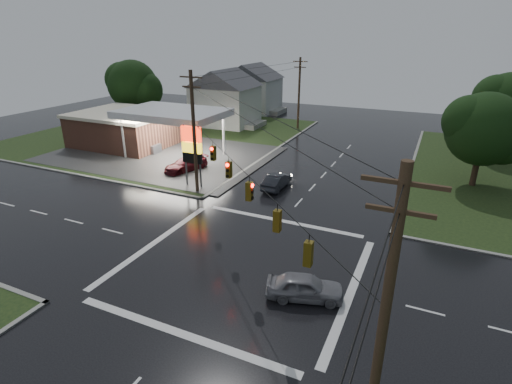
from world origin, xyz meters
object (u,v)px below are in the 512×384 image
at_px(utility_pole_se, 383,329).
at_px(car_crossing, 305,287).
at_px(car_pump, 186,164).
at_px(house_far, 252,87).
at_px(tree_nw_behind, 133,85).
at_px(tree_ne_near, 486,130).
at_px(house_near, 225,97).
at_px(gas_station, 133,127).
at_px(tree_ne_far, 510,105).
at_px(car_north, 277,181).
at_px(pylon_sign, 192,146).
at_px(utility_pole_nw, 194,132).
at_px(utility_pole_n, 299,93).

distance_m(utility_pole_se, car_crossing, 10.43).
bearing_deg(car_pump, house_far, 123.63).
height_order(tree_nw_behind, tree_ne_near, tree_nw_behind).
xyz_separation_m(house_near, house_far, (-1.00, 12.00, 0.00)).
height_order(gas_station, tree_nw_behind, tree_nw_behind).
xyz_separation_m(tree_ne_far, car_north, (-20.25, -20.53, -5.46)).
relative_size(house_near, tree_ne_far, 1.13).
xyz_separation_m(house_near, car_crossing, (25.67, -37.68, -3.67)).
bearing_deg(house_far, tree_nw_behind, -123.44).
xyz_separation_m(tree_nw_behind, car_pump, (19.97, -15.87, -5.46)).
distance_m(gas_station, house_far, 28.61).
bearing_deg(utility_pole_se, car_crossing, 121.43).
bearing_deg(tree_nw_behind, pylon_sign, -39.87).
bearing_deg(gas_station, tree_ne_far, 18.46).
bearing_deg(pylon_sign, car_pump, 132.91).
distance_m(tree_ne_near, car_pump, 29.50).
bearing_deg(house_near, tree_nw_behind, -155.02).
xyz_separation_m(house_far, car_crossing, (26.67, -49.68, -3.67)).
bearing_deg(tree_nw_behind, tree_ne_near, -9.47).
bearing_deg(utility_pole_nw, car_north, 31.73).
distance_m(utility_pole_nw, tree_ne_far, 36.20).
distance_m(utility_pole_se, house_far, 65.55).
bearing_deg(utility_pole_nw, car_crossing, -38.17).
relative_size(house_near, house_far, 1.00).
bearing_deg(tree_ne_far, car_north, -134.60).
xyz_separation_m(utility_pole_se, house_far, (-31.45, 57.50, -1.32)).
relative_size(utility_pole_n, tree_nw_behind, 1.05).
bearing_deg(utility_pole_se, car_pump, 134.69).
xyz_separation_m(utility_pole_n, car_pump, (-4.37, -23.87, -4.74)).
bearing_deg(utility_pole_se, car_north, 118.75).
xyz_separation_m(house_far, car_north, (18.85, -34.54, -3.69)).
bearing_deg(tree_nw_behind, tree_ne_far, 4.49).
height_order(utility_pole_n, tree_ne_far, utility_pole_n).
bearing_deg(car_north, house_far, -61.17).
xyz_separation_m(tree_nw_behind, car_north, (30.74, -16.53, -5.46)).
bearing_deg(tree_nw_behind, house_near, 24.98).
height_order(utility_pole_n, tree_nw_behind, utility_pole_n).
height_order(house_near, house_far, same).
height_order(house_far, tree_nw_behind, tree_nw_behind).
distance_m(house_near, tree_nw_behind, 14.33).
xyz_separation_m(utility_pole_nw, car_pump, (-4.37, 4.63, -5.00)).
bearing_deg(gas_station, house_near, 73.83).
bearing_deg(car_pump, tree_ne_near, 35.91).
xyz_separation_m(gas_station, car_north, (22.58, -6.24, -1.83)).
relative_size(house_far, tree_ne_far, 1.13).
height_order(gas_station, utility_pole_n, utility_pole_n).
bearing_deg(car_crossing, tree_ne_near, -38.88).
xyz_separation_m(utility_pole_se, utility_pole_n, (-19.00, 47.50, -0.25)).
distance_m(utility_pole_se, tree_ne_near, 31.83).
bearing_deg(pylon_sign, utility_pole_se, -45.00).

